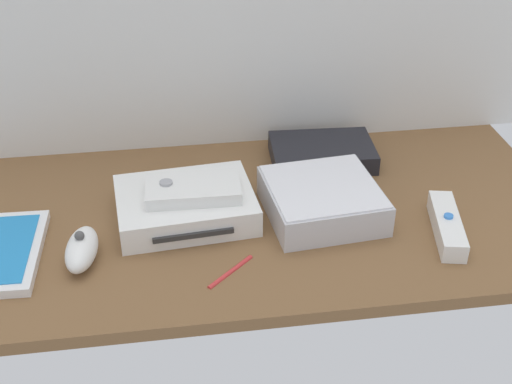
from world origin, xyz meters
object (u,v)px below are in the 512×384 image
mini_computer (322,200)px  remote_wand (447,225)px  remote_nunchuk (82,249)px  remote_classic_pad (193,188)px  game_console (185,205)px  network_router (322,153)px  stylus_pen (230,270)px

mini_computer → remote_wand: size_ratio=1.22×
remote_nunchuk → remote_classic_pad: size_ratio=0.71×
remote_wand → remote_classic_pad: bearing=177.0°
remote_wand → remote_nunchuk: 54.15cm
game_console → network_router: bearing=24.5°
game_console → remote_wand: game_console is taller
game_console → network_router: game_console is taller
remote_nunchuk → remote_classic_pad: 19.05cm
network_router → remote_wand: same height
network_router → remote_nunchuk: bearing=-147.2°
mini_computer → remote_nunchuk: size_ratio=1.77×
game_console → remote_classic_pad: 3.45cm
network_router → stylus_pen: (-19.69, -28.80, -1.35)cm
game_console → stylus_pen: bearing=-74.8°
remote_nunchuk → stylus_pen: (20.67, -5.71, -1.69)cm
network_router → remote_wand: (13.77, -24.27, -0.19)cm
game_console → remote_nunchuk: 17.75cm
remote_wand → stylus_pen: size_ratio=1.69×
game_console → remote_nunchuk: (-15.31, -8.97, -0.16)cm
mini_computer → stylus_pen: 20.36cm
remote_nunchuk → stylus_pen: remote_nunchuk is taller
network_router → stylus_pen: size_ratio=2.07×
remote_wand → network_router: bearing=131.5°
network_router → remote_wand: bearing=-57.4°
mini_computer → remote_classic_pad: bearing=174.1°
remote_wand → stylus_pen: remote_wand is taller
stylus_pen → remote_nunchuk: bearing=164.6°
network_router → remote_classic_pad: size_ratio=1.27×
remote_nunchuk → remote_classic_pad: (16.56, 8.80, 3.37)cm
network_router → remote_nunchuk: size_ratio=1.78×
remote_nunchuk → stylus_pen: bearing=-8.9°
game_console → mini_computer: (21.31, -2.23, 0.44)cm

